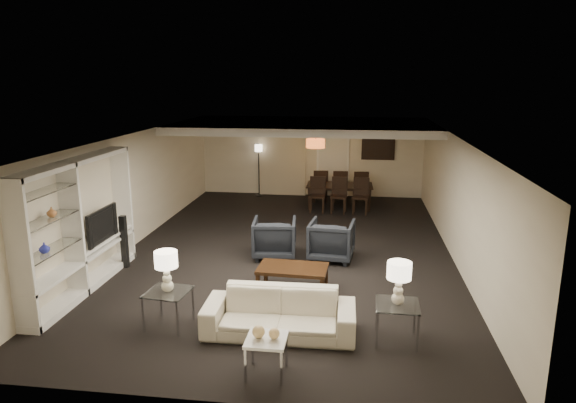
# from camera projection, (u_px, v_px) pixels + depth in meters

# --- Properties ---
(floor) EXTENTS (11.00, 11.00, 0.00)m
(floor) POSITION_uv_depth(u_px,v_px,m) (288.00, 250.00, 11.30)
(floor) COLOR black
(floor) RESTS_ON ground
(ceiling) EXTENTS (7.00, 11.00, 0.02)m
(ceiling) POSITION_uv_depth(u_px,v_px,m) (288.00, 136.00, 10.71)
(ceiling) COLOR silver
(ceiling) RESTS_ON ground
(wall_back) EXTENTS (7.00, 0.02, 2.50)m
(wall_back) POSITION_uv_depth(u_px,v_px,m) (311.00, 156.00, 16.30)
(wall_back) COLOR beige
(wall_back) RESTS_ON ground
(wall_front) EXTENTS (7.00, 0.02, 2.50)m
(wall_front) POSITION_uv_depth(u_px,v_px,m) (223.00, 304.00, 5.71)
(wall_front) COLOR beige
(wall_front) RESTS_ON ground
(wall_left) EXTENTS (0.02, 11.00, 2.50)m
(wall_left) POSITION_uv_depth(u_px,v_px,m) (133.00, 190.00, 11.45)
(wall_left) COLOR beige
(wall_left) RESTS_ON ground
(wall_right) EXTENTS (0.02, 11.00, 2.50)m
(wall_right) POSITION_uv_depth(u_px,v_px,m) (456.00, 200.00, 10.55)
(wall_right) COLOR beige
(wall_right) RESTS_ON ground
(ceiling_soffit) EXTENTS (7.00, 4.00, 0.20)m
(ceiling_soffit) POSITION_uv_depth(u_px,v_px,m) (305.00, 126.00, 14.10)
(ceiling_soffit) COLOR silver
(ceiling_soffit) RESTS_ON ceiling
(curtains) EXTENTS (1.50, 0.12, 2.40)m
(curtains) POSITION_uv_depth(u_px,v_px,m) (283.00, 158.00, 16.35)
(curtains) COLOR beige
(curtains) RESTS_ON wall_back
(door) EXTENTS (0.90, 0.05, 2.10)m
(door) POSITION_uv_depth(u_px,v_px,m) (333.00, 163.00, 16.23)
(door) COLOR silver
(door) RESTS_ON wall_back
(painting) EXTENTS (0.95, 0.04, 0.65)m
(painting) POSITION_uv_depth(u_px,v_px,m) (378.00, 148.00, 15.92)
(painting) COLOR #142D38
(painting) RESTS_ON wall_back
(media_unit) EXTENTS (0.38, 3.40, 2.35)m
(media_unit) POSITION_uv_depth(u_px,v_px,m) (80.00, 226.00, 8.94)
(media_unit) COLOR white
(media_unit) RESTS_ON wall_left
(pendant_light) EXTENTS (0.52, 0.52, 0.24)m
(pendant_light) POSITION_uv_depth(u_px,v_px,m) (315.00, 143.00, 14.18)
(pendant_light) COLOR #D8591E
(pendant_light) RESTS_ON ceiling_soffit
(sofa) EXTENTS (2.24, 0.92, 0.65)m
(sofa) POSITION_uv_depth(u_px,v_px,m) (279.00, 313.00, 7.56)
(sofa) COLOR beige
(sofa) RESTS_ON floor
(coffee_table) EXTENTS (1.26, 0.78, 0.44)m
(coffee_table) POSITION_uv_depth(u_px,v_px,m) (293.00, 278.00, 9.13)
(coffee_table) COLOR black
(coffee_table) RESTS_ON floor
(armchair_left) EXTENTS (0.97, 0.99, 0.83)m
(armchair_left) POSITION_uv_depth(u_px,v_px,m) (274.00, 238.00, 10.80)
(armchair_left) COLOR black
(armchair_left) RESTS_ON floor
(armchair_right) EXTENTS (0.98, 1.00, 0.83)m
(armchair_right) POSITION_uv_depth(u_px,v_px,m) (331.00, 240.00, 10.64)
(armchair_right) COLOR black
(armchair_right) RESTS_ON floor
(side_table_left) EXTENTS (0.68, 0.68, 0.57)m
(side_table_left) POSITION_uv_depth(u_px,v_px,m) (169.00, 309.00, 7.79)
(side_table_left) COLOR white
(side_table_left) RESTS_ON floor
(side_table_right) EXTENTS (0.63, 0.63, 0.57)m
(side_table_right) POSITION_uv_depth(u_px,v_px,m) (396.00, 322.00, 7.35)
(side_table_right) COLOR white
(side_table_right) RESTS_ON floor
(table_lamp_left) EXTENTS (0.36, 0.36, 0.63)m
(table_lamp_left) POSITION_uv_depth(u_px,v_px,m) (167.00, 272.00, 7.65)
(table_lamp_left) COLOR white
(table_lamp_left) RESTS_ON side_table_left
(table_lamp_right) EXTENTS (0.36, 0.36, 0.63)m
(table_lamp_right) POSITION_uv_depth(u_px,v_px,m) (399.00, 283.00, 7.21)
(table_lamp_right) COLOR beige
(table_lamp_right) RESTS_ON side_table_right
(marble_table) EXTENTS (0.51, 0.51, 0.51)m
(marble_table) POSITION_uv_depth(u_px,v_px,m) (267.00, 356.00, 6.52)
(marble_table) COLOR silver
(marble_table) RESTS_ON floor
(gold_gourd_a) EXTENTS (0.16, 0.16, 0.16)m
(gold_gourd_a) POSITION_uv_depth(u_px,v_px,m) (258.00, 332.00, 6.45)
(gold_gourd_a) COLOR #DBB574
(gold_gourd_a) RESTS_ON marble_table
(gold_gourd_b) EXTENTS (0.14, 0.14, 0.14)m
(gold_gourd_b) POSITION_uv_depth(u_px,v_px,m) (274.00, 333.00, 6.43)
(gold_gourd_b) COLOR #F0C47F
(gold_gourd_b) RESTS_ON marble_table
(television) EXTENTS (1.07, 0.14, 0.61)m
(television) POSITION_uv_depth(u_px,v_px,m) (97.00, 225.00, 9.46)
(television) COLOR black
(television) RESTS_ON media_unit
(vase_blue) EXTENTS (0.16, 0.16, 0.17)m
(vase_blue) POSITION_uv_depth(u_px,v_px,m) (44.00, 248.00, 7.91)
(vase_blue) COLOR #2931B1
(vase_blue) RESTS_ON media_unit
(vase_amber) EXTENTS (0.15, 0.15, 0.16)m
(vase_amber) POSITION_uv_depth(u_px,v_px,m) (52.00, 212.00, 8.08)
(vase_amber) COLOR #BA733E
(vase_amber) RESTS_ON media_unit
(floor_speaker) EXTENTS (0.12, 0.12, 1.06)m
(floor_speaker) POSITION_uv_depth(u_px,v_px,m) (124.00, 242.00, 10.17)
(floor_speaker) COLOR black
(floor_speaker) RESTS_ON floor
(dining_table) EXTENTS (1.91, 1.09, 0.67)m
(dining_table) POSITION_uv_depth(u_px,v_px,m) (339.00, 196.00, 14.93)
(dining_table) COLOR black
(dining_table) RESTS_ON floor
(chair_nl) EXTENTS (0.46, 0.46, 0.99)m
(chair_nl) POSITION_uv_depth(u_px,v_px,m) (317.00, 195.00, 14.34)
(chair_nl) COLOR black
(chair_nl) RESTS_ON floor
(chair_nm) EXTENTS (0.49, 0.49, 0.99)m
(chair_nm) POSITION_uv_depth(u_px,v_px,m) (339.00, 196.00, 14.26)
(chair_nm) COLOR black
(chair_nm) RESTS_ON floor
(chair_nr) EXTENTS (0.50, 0.50, 0.99)m
(chair_nr) POSITION_uv_depth(u_px,v_px,m) (360.00, 196.00, 14.19)
(chair_nr) COLOR black
(chair_nr) RESTS_ON floor
(chair_fl) EXTENTS (0.50, 0.50, 0.99)m
(chair_fl) POSITION_uv_depth(u_px,v_px,m) (320.00, 186.00, 15.59)
(chair_fl) COLOR black
(chair_fl) RESTS_ON floor
(chair_fm) EXTENTS (0.47, 0.47, 0.99)m
(chair_fm) POSITION_uv_depth(u_px,v_px,m) (340.00, 186.00, 15.52)
(chair_fm) COLOR black
(chair_fm) RESTS_ON floor
(chair_fr) EXTENTS (0.51, 0.51, 0.99)m
(chair_fr) POSITION_uv_depth(u_px,v_px,m) (360.00, 187.00, 15.44)
(chair_fr) COLOR black
(chair_fr) RESTS_ON floor
(floor_lamp) EXTENTS (0.29, 0.29, 1.64)m
(floor_lamp) POSITION_uv_depth(u_px,v_px,m) (259.00, 170.00, 16.27)
(floor_lamp) COLOR black
(floor_lamp) RESTS_ON floor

